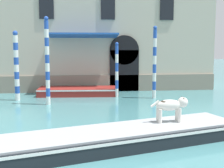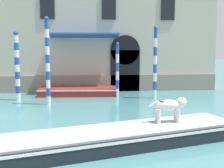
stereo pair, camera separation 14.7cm
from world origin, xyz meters
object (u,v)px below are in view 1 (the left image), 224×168
at_px(boat_foreground, 125,136).
at_px(dog_on_deck, 172,105).
at_px(boat_moored_near_palazzo, 78,91).
at_px(mooring_pole_2, 16,66).
at_px(mooring_pole_0, 47,61).
at_px(mooring_pole_3, 117,70).
at_px(mooring_pole_1, 155,62).

bearing_deg(boat_foreground, dog_on_deck, 3.99).
relative_size(boat_foreground, boat_moored_near_palazzo, 1.65).
xyz_separation_m(boat_moored_near_palazzo, mooring_pole_2, (-3.38, -1.43, 1.70)).
distance_m(boat_moored_near_palazzo, mooring_pole_2, 4.04).
xyz_separation_m(mooring_pole_0, mooring_pole_3, (3.83, 1.88, -0.64)).
bearing_deg(mooring_pole_0, boat_moored_near_palazzo, 61.21).
xyz_separation_m(dog_on_deck, boat_moored_near_palazzo, (-3.00, 9.18, -0.85)).
relative_size(boat_foreground, mooring_pole_2, 2.12).
relative_size(dog_on_deck, mooring_pole_2, 0.33).
relative_size(dog_on_deck, boat_moored_near_palazzo, 0.26).
xyz_separation_m(boat_foreground, mooring_pole_1, (3.01, 8.16, 1.80)).
distance_m(mooring_pole_0, mooring_pole_3, 4.31).
bearing_deg(boat_moored_near_palazzo, mooring_pole_1, -17.01).
height_order(dog_on_deck, mooring_pole_0, mooring_pole_0).
relative_size(boat_foreground, dog_on_deck, 6.34).
height_order(dog_on_deck, mooring_pole_2, mooring_pole_2).
height_order(boat_foreground, mooring_pole_0, mooring_pole_0).
bearing_deg(dog_on_deck, mooring_pole_2, 127.65).
relative_size(boat_moored_near_palazzo, mooring_pole_1, 1.19).
bearing_deg(boat_moored_near_palazzo, mooring_pole_0, -115.04).
bearing_deg(boat_moored_near_palazzo, mooring_pole_3, -20.10).
distance_m(dog_on_deck, mooring_pole_0, 7.88).
height_order(boat_moored_near_palazzo, mooring_pole_3, mooring_pole_3).
xyz_separation_m(boat_foreground, mooring_pole_0, (-2.91, 6.93, 1.98)).
xyz_separation_m(boat_foreground, boat_moored_near_palazzo, (-1.33, 9.80, -0.04)).
bearing_deg(mooring_pole_3, mooring_pole_2, -175.63).
bearing_deg(mooring_pole_3, boat_foreground, -95.98).
height_order(boat_foreground, mooring_pole_1, mooring_pole_1).
bearing_deg(boat_moored_near_palazzo, dog_on_deck, -68.18).
xyz_separation_m(boat_moored_near_palazzo, mooring_pole_1, (4.34, -1.64, 1.84)).
height_order(mooring_pole_0, mooring_pole_3, mooring_pole_0).
bearing_deg(boat_foreground, mooring_pole_2, 102.89).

